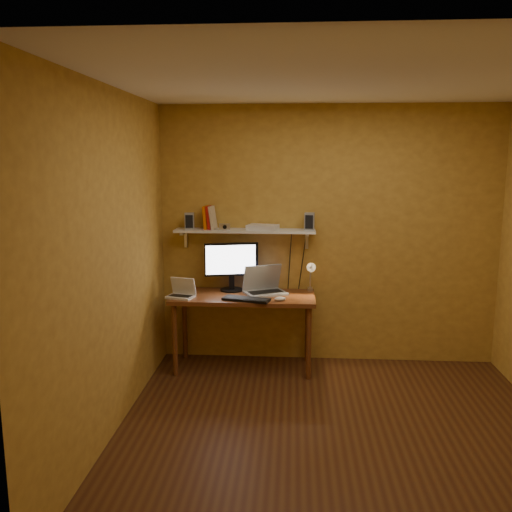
# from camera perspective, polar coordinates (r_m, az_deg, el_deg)

# --- Properties ---
(room) EXTENTS (3.44, 3.24, 2.64)m
(room) POSITION_cam_1_polar(r_m,az_deg,el_deg) (3.95, 9.02, -1.17)
(room) COLOR #4E2D14
(room) RESTS_ON ground
(desk) EXTENTS (1.40, 0.60, 0.75)m
(desk) POSITION_cam_1_polar(r_m,az_deg,el_deg) (5.35, -1.34, -5.02)
(desk) COLOR brown
(desk) RESTS_ON ground
(wall_shelf) EXTENTS (1.40, 0.25, 0.21)m
(wall_shelf) POSITION_cam_1_polar(r_m,az_deg,el_deg) (5.40, -1.18, 2.65)
(wall_shelf) COLOR silver
(wall_shelf) RESTS_ON room
(monitor) EXTENTS (0.53, 0.27, 0.49)m
(monitor) POSITION_cam_1_polar(r_m,az_deg,el_deg) (5.45, -2.60, -0.85)
(monitor) COLOR black
(monitor) RESTS_ON desk
(laptop) EXTENTS (0.47, 0.42, 0.28)m
(laptop) POSITION_cam_1_polar(r_m,az_deg,el_deg) (5.39, 0.83, -3.15)
(laptop) COLOR gray
(laptop) RESTS_ON desk
(netbook) EXTENTS (0.29, 0.24, 0.19)m
(netbook) POSITION_cam_1_polar(r_m,az_deg,el_deg) (5.29, -7.82, -3.76)
(netbook) COLOR silver
(netbook) RESTS_ON desk
(keyboard) EXTENTS (0.47, 0.26, 0.02)m
(keyboard) POSITION_cam_1_polar(r_m,az_deg,el_deg) (5.13, -1.02, -4.58)
(keyboard) COLOR black
(keyboard) RESTS_ON desk
(mouse) EXTENTS (0.12, 0.09, 0.04)m
(mouse) POSITION_cam_1_polar(r_m,az_deg,el_deg) (5.12, 2.56, -4.53)
(mouse) COLOR silver
(mouse) RESTS_ON desk
(desk_lamp) EXTENTS (0.09, 0.23, 0.38)m
(desk_lamp) POSITION_cam_1_polar(r_m,az_deg,el_deg) (5.38, 5.79, -1.75)
(desk_lamp) COLOR silver
(desk_lamp) RESTS_ON desk
(speaker_left) EXTENTS (0.10, 0.10, 0.16)m
(speaker_left) POSITION_cam_1_polar(r_m,az_deg,el_deg) (5.45, -7.02, 3.68)
(speaker_left) COLOR gray
(speaker_left) RESTS_ON wall_shelf
(speaker_right) EXTENTS (0.10, 0.10, 0.17)m
(speaker_right) POSITION_cam_1_polar(r_m,az_deg,el_deg) (5.37, 5.65, 3.65)
(speaker_right) COLOR gray
(speaker_right) RESTS_ON wall_shelf
(books) EXTENTS (0.13, 0.16, 0.23)m
(books) POSITION_cam_1_polar(r_m,az_deg,el_deg) (5.45, -4.91, 4.06)
(books) COLOR #D05704
(books) RESTS_ON wall_shelf
(shelf_camera) EXTENTS (0.11, 0.06, 0.06)m
(shelf_camera) POSITION_cam_1_polar(r_m,az_deg,el_deg) (5.36, -3.33, 3.10)
(shelf_camera) COLOR silver
(shelf_camera) RESTS_ON wall_shelf
(router) EXTENTS (0.33, 0.26, 0.05)m
(router) POSITION_cam_1_polar(r_m,az_deg,el_deg) (5.38, 0.71, 3.06)
(router) COLOR silver
(router) RESTS_ON wall_shelf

